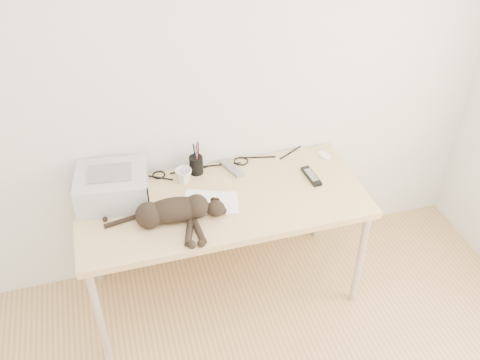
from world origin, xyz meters
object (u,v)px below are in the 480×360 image
object	(u,v)px
cat	(171,212)
pen_cup	(196,165)
printer	(112,186)
mug	(184,176)
desk	(219,208)
mouse	(324,153)

from	to	relation	value
cat	pen_cup	xyz separation A→B (m)	(0.22, 0.39, -0.01)
printer	mug	bearing A→B (deg)	5.47
cat	desk	bearing A→B (deg)	37.09
desk	mouse	xyz separation A→B (m)	(0.71, 0.15, 0.15)
cat	mug	world-z (taller)	cat
mouse	pen_cup	bearing A→B (deg)	159.69
mug	cat	bearing A→B (deg)	-112.04
desk	cat	xyz separation A→B (m)	(-0.30, -0.19, 0.20)
desk	cat	distance (m)	0.41
printer	cat	size ratio (longest dim) A/B	0.66
pen_cup	cat	bearing A→B (deg)	-119.27
desk	pen_cup	bearing A→B (deg)	112.86
desk	pen_cup	world-z (taller)	pen_cup
cat	mug	bearing A→B (deg)	72.13
cat	mouse	distance (m)	1.06
printer	cat	bearing A→B (deg)	-45.43
desk	printer	size ratio (longest dim) A/B	3.81
pen_cup	mouse	distance (m)	0.79
desk	mug	distance (m)	0.27
cat	pen_cup	bearing A→B (deg)	64.91
mug	mouse	world-z (taller)	mug
printer	pen_cup	distance (m)	0.50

